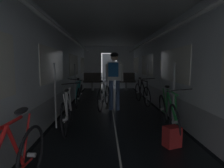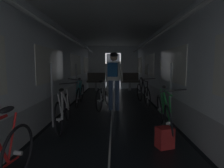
% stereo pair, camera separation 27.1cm
% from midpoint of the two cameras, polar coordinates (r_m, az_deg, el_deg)
% --- Properties ---
extents(train_car_shell, '(3.14, 12.34, 2.57)m').
position_cam_midpoint_polar(train_car_shell, '(5.43, 1.40, 9.49)').
color(train_car_shell, black).
rests_on(train_car_shell, ground).
extents(bench_seat_far_left, '(0.98, 0.51, 0.95)m').
position_cam_midpoint_polar(bench_seat_far_left, '(9.96, -4.14, 1.32)').
color(bench_seat_far_left, gray).
rests_on(bench_seat_far_left, ground).
extents(bench_seat_far_right, '(0.98, 0.51, 0.95)m').
position_cam_midpoint_polar(bench_seat_far_right, '(9.97, 6.23, 1.31)').
color(bench_seat_far_right, gray).
rests_on(bench_seat_far_right, ground).
extents(bicycle_green, '(0.44, 1.69, 0.95)m').
position_cam_midpoint_polar(bicycle_green, '(3.99, 17.59, -8.53)').
color(bicycle_green, black).
rests_on(bicycle_green, ground).
extents(bicycle_black, '(0.44, 1.69, 0.94)m').
position_cam_midpoint_polar(bicycle_black, '(6.51, 10.71, -2.81)').
color(bicycle_black, black).
rests_on(bicycle_black, ground).
extents(bicycle_teal, '(0.44, 1.69, 0.95)m').
position_cam_midpoint_polar(bicycle_teal, '(6.30, -8.67, -3.09)').
color(bicycle_teal, black).
rests_on(bicycle_teal, ground).
extents(bicycle_white, '(0.44, 1.69, 0.95)m').
position_cam_midpoint_polar(bicycle_white, '(4.11, -12.86, -7.95)').
color(bicycle_white, black).
rests_on(bicycle_white, ground).
extents(person_cyclist_aisle, '(0.56, 0.44, 1.73)m').
position_cam_midpoint_polar(person_cyclist_aisle, '(5.50, 1.94, 2.92)').
color(person_cyclist_aisle, '#384C75').
rests_on(person_cyclist_aisle, ground).
extents(bicycle_silver_in_aisle, '(0.53, 1.66, 0.94)m').
position_cam_midpoint_polar(bicycle_silver_in_aisle, '(5.84, -1.19, -3.70)').
color(bicycle_silver_in_aisle, black).
rests_on(bicycle_silver_in_aisle, ground).
extents(backpack_on_floor, '(0.31, 0.27, 0.34)m').
position_cam_midpoint_polar(backpack_on_floor, '(3.31, 18.28, -15.40)').
color(backpack_on_floor, maroon).
rests_on(backpack_on_floor, ground).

